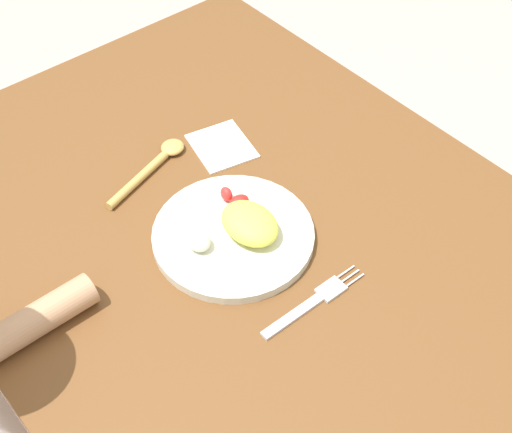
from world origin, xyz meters
name	(u,v)px	position (x,y,z in m)	size (l,w,h in m)	color
dining_table	(271,285)	(0.00, 0.00, 0.58)	(1.37, 0.91, 0.67)	brown
plate	(236,232)	(-0.06, -0.02, 0.69)	(0.27, 0.27, 0.06)	beige
fork	(312,303)	(0.12, -0.02, 0.67)	(0.03, 0.20, 0.01)	silver
spoon	(154,164)	(-0.29, -0.03, 0.68)	(0.09, 0.20, 0.02)	tan
napkin	(222,146)	(-0.26, 0.10, 0.67)	(0.12, 0.10, 0.00)	white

